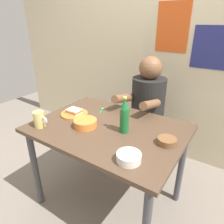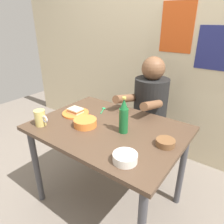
# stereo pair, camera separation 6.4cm
# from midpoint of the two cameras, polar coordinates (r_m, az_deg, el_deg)

# --- Properties ---
(ground_plane) EXTENTS (6.00, 6.00, 0.00)m
(ground_plane) POSITION_cam_midpoint_polar(r_m,az_deg,el_deg) (1.98, 0.08, -23.21)
(ground_plane) COLOR slate
(wall_back) EXTENTS (4.40, 0.09, 2.60)m
(wall_back) POSITION_cam_midpoint_polar(r_m,az_deg,el_deg) (2.27, 16.92, 19.30)
(wall_back) COLOR beige
(wall_back) RESTS_ON ground
(dining_table) EXTENTS (1.10, 0.80, 0.74)m
(dining_table) POSITION_cam_midpoint_polar(r_m,az_deg,el_deg) (1.57, 0.09, -7.08)
(dining_table) COLOR #4C3828
(dining_table) RESTS_ON ground
(stool) EXTENTS (0.34, 0.34, 0.45)m
(stool) POSITION_cam_midpoint_polar(r_m,az_deg,el_deg) (2.18, 10.71, -6.92)
(stool) COLOR #4C4C51
(stool) RESTS_ON ground
(person_seated) EXTENTS (0.33, 0.56, 0.72)m
(person_seated) POSITION_cam_midpoint_polar(r_m,az_deg,el_deg) (1.99, 11.50, 3.28)
(person_seated) COLOR black
(person_seated) RESTS_ON stool
(plate_orange) EXTENTS (0.22, 0.22, 0.01)m
(plate_orange) POSITION_cam_midpoint_polar(r_m,az_deg,el_deg) (1.74, -9.06, -0.33)
(plate_orange) COLOR orange
(plate_orange) RESTS_ON dining_table
(sandwich) EXTENTS (0.11, 0.09, 0.04)m
(sandwich) POSITION_cam_midpoint_polar(r_m,az_deg,el_deg) (1.73, -9.11, 0.43)
(sandwich) COLOR beige
(sandwich) RESTS_ON plate_orange
(beer_mug) EXTENTS (0.13, 0.08, 0.12)m
(beer_mug) POSITION_cam_midpoint_polar(r_m,az_deg,el_deg) (1.59, -18.23, -1.58)
(beer_mug) COLOR #D1BC66
(beer_mug) RESTS_ON dining_table
(beer_bottle) EXTENTS (0.06, 0.06, 0.26)m
(beer_bottle) POSITION_cam_midpoint_polar(r_m,az_deg,el_deg) (1.40, 4.50, -1.42)
(beer_bottle) COLOR #19602D
(beer_bottle) RESTS_ON dining_table
(rice_bowl_white) EXTENTS (0.14, 0.14, 0.05)m
(rice_bowl_white) POSITION_cam_midpoint_polar(r_m,az_deg,el_deg) (1.17, 5.28, -12.48)
(rice_bowl_white) COLOR silver
(rice_bowl_white) RESTS_ON dining_table
(soup_bowl_orange) EXTENTS (0.17, 0.17, 0.05)m
(soup_bowl_orange) POSITION_cam_midpoint_polar(r_m,az_deg,el_deg) (1.52, -6.26, -2.86)
(soup_bowl_orange) COLOR orange
(soup_bowl_orange) RESTS_ON dining_table
(condiment_bowl_brown) EXTENTS (0.12, 0.12, 0.04)m
(condiment_bowl_brown) POSITION_cam_midpoint_polar(r_m,az_deg,el_deg) (1.35, 16.00, -8.11)
(condiment_bowl_brown) COLOR brown
(condiment_bowl_brown) RESTS_ON dining_table
(spoon) EXTENTS (0.07, 0.11, 0.01)m
(spoon) POSITION_cam_midpoint_polar(r_m,az_deg,el_deg) (1.79, -1.44, 0.73)
(spoon) COLOR #26A559
(spoon) RESTS_ON dining_table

